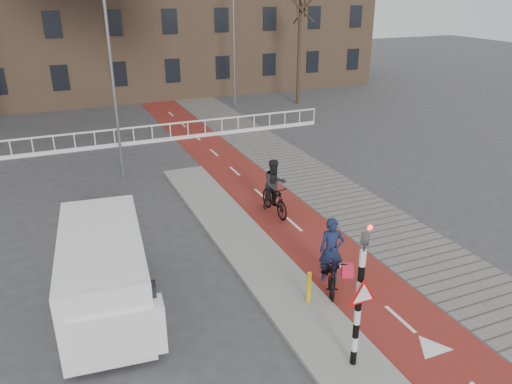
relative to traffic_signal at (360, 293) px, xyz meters
name	(u,v)px	position (x,y,z in m)	size (l,w,h in m)	color
ground	(330,311)	(0.60, 2.02, -1.99)	(120.00, 120.00, 0.00)	#38383A
bike_lane	(243,178)	(2.10, 12.02, -1.98)	(2.50, 60.00, 0.01)	maroon
sidewalk	(299,170)	(4.90, 12.02, -1.98)	(3.00, 60.00, 0.01)	slate
curb_island	(248,247)	(-0.10, 6.02, -1.93)	(1.80, 16.00, 0.12)	gray
traffic_signal	(360,293)	(0.00, 0.00, 0.00)	(0.80, 0.80, 3.68)	black
bollard	(309,287)	(0.22, 2.51, -1.43)	(0.12, 0.12, 0.88)	yellow
cyclist_near	(331,265)	(1.20, 3.04, -1.27)	(1.50, 2.16, 2.11)	black
cyclist_far	(274,192)	(1.82, 8.11, -1.10)	(0.94, 2.02, 2.13)	black
van	(104,272)	(-4.75, 4.40, -0.85)	(2.50, 5.20, 2.16)	white
railing	(75,146)	(-4.40, 19.02, -1.68)	(28.00, 0.10, 0.99)	silver
tree_right	(299,48)	(11.39, 24.64, 1.90)	(0.25, 0.25, 7.77)	black
streetlight_near	(113,85)	(-2.79, 14.10, 2.15)	(0.12, 0.12, 8.27)	slate
streetlight_right	(234,42)	(6.98, 25.85, 2.36)	(0.12, 0.12, 8.70)	slate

